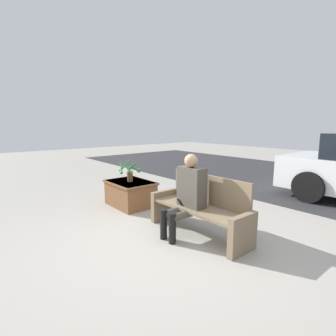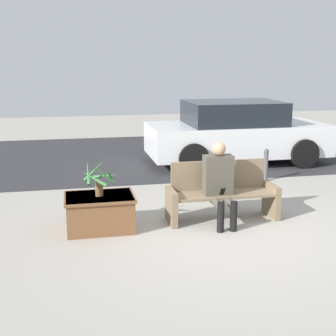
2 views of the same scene
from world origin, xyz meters
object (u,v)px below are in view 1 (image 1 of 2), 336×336
Objects in this scene: person_seated at (188,192)px; potted_plant at (130,169)px; planter_box at (130,193)px; bench at (201,208)px.

person_seated is 1.78m from potted_plant.
person_seated is at bearing -2.60° from potted_plant.
planter_box is at bearing 177.30° from person_seated.
potted_plant is at bearing -36.81° from planter_box.
bench is 1.70× the size of planter_box.
planter_box is at bearing 143.19° from potted_plant.
bench is 1.38× the size of person_seated.
planter_box is at bearing -176.85° from bench.
potted_plant is (0.00, -0.00, 0.49)m from planter_box.
potted_plant is at bearing -176.74° from bench.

